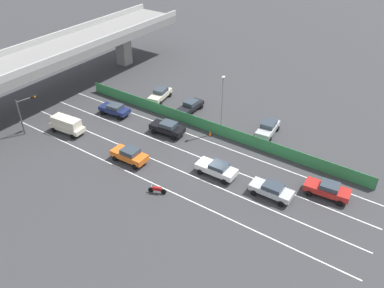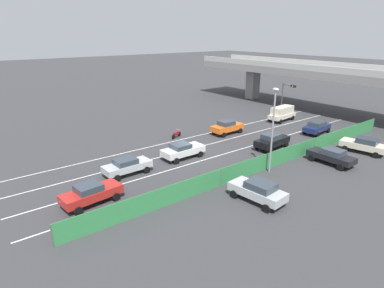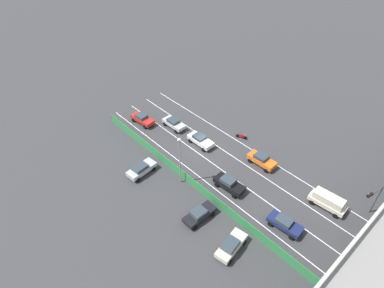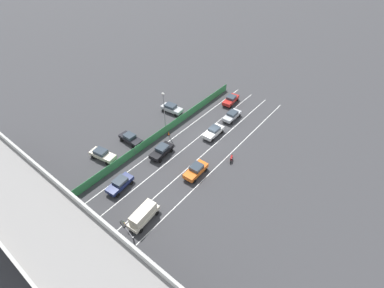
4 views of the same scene
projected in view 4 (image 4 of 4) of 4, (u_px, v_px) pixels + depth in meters
name	position (u px, v px, depth m)	size (l,w,h in m)	color
ground_plane	(210.00, 138.00, 50.80)	(300.00, 300.00, 0.00)	#38383A
lane_line_left_edge	(219.00, 164.00, 45.61)	(0.14, 45.25, 0.01)	silver
lane_line_mid_left	(202.00, 155.00, 47.24)	(0.14, 45.25, 0.01)	silver
lane_line_mid_right	(186.00, 147.00, 48.88)	(0.14, 45.25, 0.01)	silver
lane_line_right_edge	(172.00, 139.00, 50.51)	(0.14, 45.25, 0.01)	silver
elevated_overpass	(49.00, 231.00, 29.52)	(56.10, 8.01, 7.75)	gray
green_fence	(163.00, 131.00, 50.96)	(0.10, 41.35, 1.58)	#338447
car_taxi_orange	(196.00, 170.00, 43.37)	(2.12, 4.41, 1.73)	orange
car_hatchback_white	(214.00, 131.00, 50.76)	(2.11, 4.58, 1.60)	silver
car_sedan_black	(162.00, 151.00, 46.76)	(2.34, 4.61, 1.72)	black
car_sedan_silver	(232.00, 115.00, 54.69)	(2.06, 4.43, 1.54)	#B7BABC
car_van_cream	(143.00, 215.00, 36.83)	(2.29, 4.89, 2.11)	beige
car_sedan_navy	(120.00, 184.00, 41.34)	(2.33, 4.43, 1.58)	navy
car_sedan_red	(231.00, 100.00, 59.00)	(2.35, 4.69, 1.63)	red
motorcycle	(231.00, 158.00, 46.07)	(0.92, 1.84, 0.93)	black
parked_wagon_silver	(172.00, 108.00, 56.47)	(4.60, 2.40, 1.68)	#B2B5B7
parked_sedan_dark	(130.00, 138.00, 49.34)	(4.52, 1.99, 1.58)	black
parked_sedan_cream	(102.00, 154.00, 46.11)	(4.74, 2.56, 1.69)	beige
traffic_light	(130.00, 238.00, 31.78)	(2.85, 0.90, 4.88)	#47474C
street_lamp	(164.00, 109.00, 49.51)	(0.60, 0.36, 7.87)	gray
traffic_cone	(169.00, 133.00, 51.25)	(0.47, 0.47, 0.71)	orange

